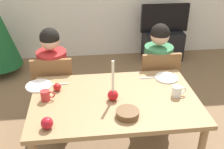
{
  "coord_description": "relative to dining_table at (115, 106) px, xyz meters",
  "views": [
    {
      "loc": [
        -0.25,
        -1.91,
        2.03
      ],
      "look_at": [
        0.0,
        0.2,
        0.87
      ],
      "focal_mm": 43.93,
      "sensor_mm": 36.0,
      "label": 1
    }
  ],
  "objects": [
    {
      "name": "apple_near_candle",
      "position": [
        -0.53,
        -0.33,
        0.13
      ],
      "size": [
        0.09,
        0.09,
        0.09
      ],
      "primitive_type": "sphere",
      "color": "#AF1520",
      "rests_on": "dining_table"
    },
    {
      "name": "mug_left",
      "position": [
        -0.57,
        0.04,
        0.13
      ],
      "size": [
        0.12,
        0.08,
        0.09
      ],
      "color": "#B72D2D",
      "rests_on": "dining_table"
    },
    {
      "name": "chair_left",
      "position": [
        -0.56,
        0.61,
        -0.15
      ],
      "size": [
        0.4,
        0.4,
        0.9
      ],
      "color": "brown",
      "rests_on": "ground"
    },
    {
      "name": "fork_left",
      "position": [
        -0.49,
        0.28,
        0.09
      ],
      "size": [
        0.18,
        0.03,
        0.01
      ],
      "primitive_type": "cube",
      "rotation": [
        0.0,
        0.0,
        0.09
      ],
      "color": "silver",
      "rests_on": "dining_table"
    },
    {
      "name": "fork_right",
      "position": [
        0.37,
        0.31,
        0.09
      ],
      "size": [
        0.18,
        0.02,
        0.01
      ],
      "primitive_type": "cube",
      "rotation": [
        0.0,
        0.0,
        0.06
      ],
      "color": "silver",
      "rests_on": "dining_table"
    },
    {
      "name": "mug_right",
      "position": [
        0.53,
        -0.02,
        0.13
      ],
      "size": [
        0.12,
        0.08,
        0.09
      ],
      "color": "white",
      "rests_on": "dining_table"
    },
    {
      "name": "tv_stand",
      "position": [
        1.11,
        2.3,
        -0.43
      ],
      "size": [
        0.64,
        0.4,
        0.48
      ],
      "primitive_type": "cube",
      "color": "black",
      "rests_on": "ground"
    },
    {
      "name": "tv",
      "position": [
        1.11,
        2.3,
        0.04
      ],
      "size": [
        0.79,
        0.05,
        0.46
      ],
      "color": "black",
      "rests_on": "tv_stand"
    },
    {
      "name": "apple_by_left_plate",
      "position": [
        -0.49,
        0.18,
        0.12
      ],
      "size": [
        0.07,
        0.07,
        0.07
      ],
      "primitive_type": "sphere",
      "color": "#B21717",
      "rests_on": "dining_table"
    },
    {
      "name": "plate_left",
      "position": [
        -0.66,
        0.27,
        0.09
      ],
      "size": [
        0.23,
        0.23,
        0.01
      ],
      "primitive_type": "cylinder",
      "color": "white",
      "rests_on": "dining_table"
    },
    {
      "name": "bowl_walnuts",
      "position": [
        0.06,
        -0.25,
        0.11
      ],
      "size": [
        0.18,
        0.18,
        0.05
      ],
      "primitive_type": "cylinder",
      "color": "brown",
      "rests_on": "dining_table"
    },
    {
      "name": "chair_right",
      "position": [
        0.54,
        0.61,
        -0.15
      ],
      "size": [
        0.4,
        0.4,
        0.9
      ],
      "color": "brown",
      "rests_on": "ground"
    },
    {
      "name": "candle_centerpiece",
      "position": [
        -0.02,
        -0.02,
        0.16
      ],
      "size": [
        0.09,
        0.09,
        0.36
      ],
      "color": "red",
      "rests_on": "dining_table"
    },
    {
      "name": "plate_right",
      "position": [
        0.53,
        0.28,
        0.09
      ],
      "size": [
        0.22,
        0.22,
        0.01
      ],
      "primitive_type": "cylinder",
      "color": "white",
      "rests_on": "dining_table"
    },
    {
      "name": "person_left_child",
      "position": [
        -0.56,
        0.64,
        -0.1
      ],
      "size": [
        0.3,
        0.3,
        1.17
      ],
      "color": "#33384C",
      "rests_on": "ground"
    },
    {
      "name": "dining_table",
      "position": [
        0.0,
        0.0,
        0.0
      ],
      "size": [
        1.4,
        0.9,
        0.75
      ],
      "color": "#99754C",
      "rests_on": "ground"
    },
    {
      "name": "person_right_child",
      "position": [
        0.54,
        0.64,
        -0.1
      ],
      "size": [
        0.3,
        0.3,
        1.17
      ],
      "color": "#33384C",
      "rests_on": "ground"
    }
  ]
}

